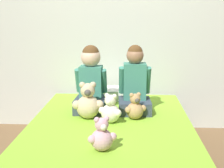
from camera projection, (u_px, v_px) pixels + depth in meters
The scene contains 9 objects.
wall_behind_bed at pixel (116, 21), 3.54m from camera, with size 8.00×0.06×2.50m.
bed at pixel (110, 148), 2.66m from camera, with size 1.39×2.00×0.43m.
child_on_left at pixel (91, 82), 2.93m from camera, with size 0.30×0.32×0.62m.
child_on_right at pixel (135, 84), 2.91m from camera, with size 0.31×0.32×0.63m.
teddy_bear_held_by_left_child at pixel (88, 103), 2.74m from camera, with size 0.27×0.21×0.33m.
teddy_bear_held_by_right_child at pixel (135, 108), 2.73m from camera, with size 0.19×0.15×0.24m.
teddy_bear_between_children at pixel (111, 110), 2.64m from camera, with size 0.20×0.16×0.25m.
teddy_bear_at_foot_of_bed at pixel (102, 136), 2.10m from camera, with size 0.19×0.15×0.24m.
pillow_at_headboard at pixel (115, 93), 3.41m from camera, with size 0.45×0.29×0.11m.
Camera 1 is at (0.15, -2.47, 1.34)m, focal length 50.00 mm.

